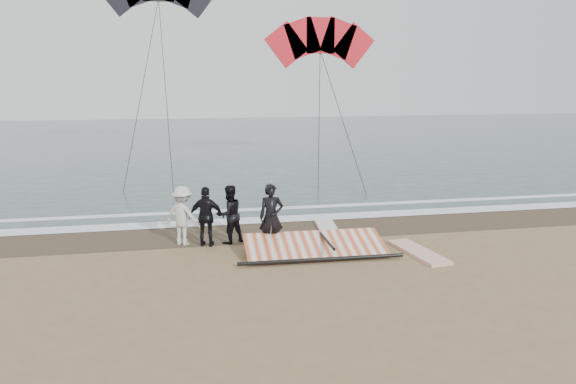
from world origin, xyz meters
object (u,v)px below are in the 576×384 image
board_white (418,252)px  board_cream (328,230)px  man_main (271,217)px  sail_rig (312,247)px

board_white → board_cream: bearing=115.6°
man_main → sail_rig: (1.07, -0.65, -0.79)m
board_white → sail_rig: bearing=160.6°
board_cream → sail_rig: (-1.13, -2.27, 0.15)m
board_cream → board_white: bearing=-50.1°
board_cream → sail_rig: sail_rig is taller
board_white → sail_rig: (-3.02, 0.64, 0.15)m
man_main → board_white: bearing=-13.2°
man_main → sail_rig: 1.48m
man_main → board_white: 4.38m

